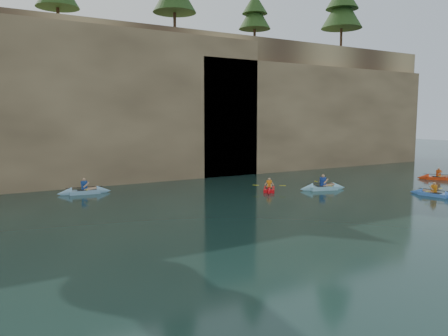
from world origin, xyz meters
TOP-DOWN VIEW (x-y plane):
  - ground at (0.00, 0.00)m, footprint 160.00×160.00m
  - cliff at (0.00, 30.00)m, footprint 70.00×16.00m
  - cliff_slab_center at (2.00, 22.60)m, footprint 24.00×2.40m
  - cliff_slab_east at (22.00, 22.60)m, footprint 26.00×2.40m
  - sea_cave_center at (-4.00, 21.95)m, footprint 3.50×1.00m
  - sea_cave_east at (10.00, 21.95)m, footprint 5.00×1.00m
  - kayaker_ltblue_near at (13.12, 12.49)m, footprint 3.32×2.42m
  - kayaker_red_far at (9.77, 13.91)m, footprint 2.33×2.73m
  - kayaker_ltblue_mid at (-0.83, 19.00)m, footprint 3.33×2.44m
  - kayaker_blue_east at (17.36, 7.32)m, footprint 2.13×3.09m
  - kayaker_extra_east at (24.19, 11.53)m, footprint 2.44×2.77m

SIDE VIEW (x-z plane):
  - ground at x=0.00m, z-range 0.00..0.00m
  - kayaker_blue_east at x=17.36m, z-range -0.40..0.67m
  - kayaker_red_far at x=9.77m, z-range -0.41..0.67m
  - kayaker_extra_east at x=24.19m, z-range -0.43..0.71m
  - kayaker_ltblue_mid at x=-0.83m, z-range -0.47..0.78m
  - kayaker_ltblue_near at x=13.12m, z-range -0.48..0.80m
  - sea_cave_center at x=-4.00m, z-range 0.00..3.20m
  - sea_cave_east at x=10.00m, z-range 0.00..4.50m
  - cliff_slab_east at x=22.00m, z-range 0.00..9.84m
  - cliff_slab_center at x=2.00m, z-range 0.00..11.40m
  - cliff at x=0.00m, z-range 0.00..12.00m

